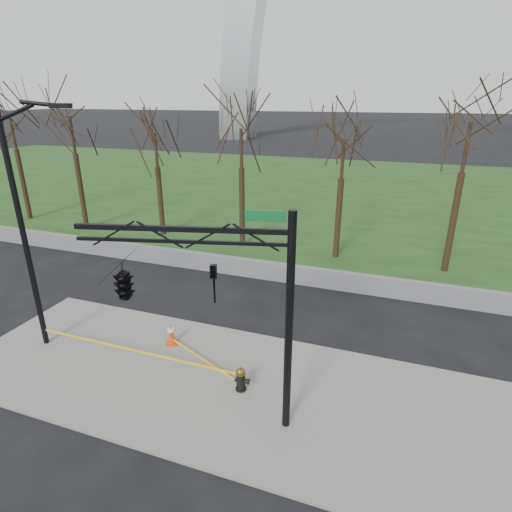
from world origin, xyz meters
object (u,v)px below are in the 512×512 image
(traffic_signal_mast, at_px, (155,282))
(street_light, at_px, (27,219))
(traffic_cone, at_px, (171,334))
(fire_hydrant, at_px, (241,379))

(traffic_signal_mast, bearing_deg, street_light, 148.73)
(traffic_cone, distance_m, traffic_signal_mast, 5.14)
(fire_hydrant, xyz_separation_m, street_light, (-7.26, 0.07, 4.22))
(traffic_signal_mast, bearing_deg, fire_hydrant, 34.16)
(fire_hydrant, relative_size, traffic_signal_mast, 0.13)
(traffic_cone, xyz_separation_m, street_light, (-4.03, -1.40, 4.21))
(fire_hydrant, bearing_deg, traffic_signal_mast, -135.34)
(fire_hydrant, distance_m, traffic_signal_mast, 4.32)
(street_light, height_order, traffic_signal_mast, street_light)
(traffic_cone, bearing_deg, street_light, -160.80)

